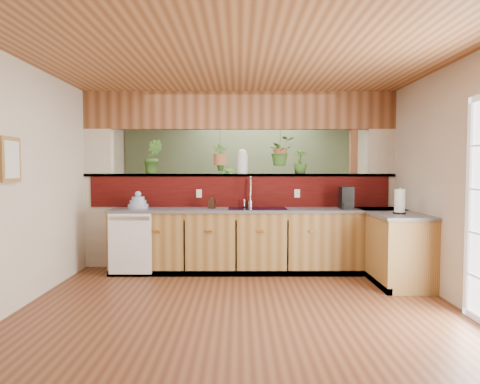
{
  "coord_description": "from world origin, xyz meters",
  "views": [
    {
      "loc": [
        -0.01,
        -5.04,
        1.45
      ],
      "look_at": [
        0.0,
        0.7,
        1.15
      ],
      "focal_mm": 32.0,
      "sensor_mm": 36.0,
      "label": 1
    }
  ],
  "objects_px": {
    "dish_stack": "(138,203)",
    "paper_towel": "(400,202)",
    "soap_dispenser": "(212,202)",
    "faucet": "(250,191)",
    "shelving_console": "(212,218)",
    "glass_jar": "(242,161)",
    "coffee_maker": "(346,199)"
  },
  "relations": [
    {
      "from": "faucet",
      "to": "soap_dispenser",
      "type": "height_order",
      "value": "faucet"
    },
    {
      "from": "shelving_console",
      "to": "paper_towel",
      "type": "bearing_deg",
      "value": -28.67
    },
    {
      "from": "soap_dispenser",
      "to": "shelving_console",
      "type": "xyz_separation_m",
      "value": [
        -0.13,
        2.24,
        -0.5
      ]
    },
    {
      "from": "dish_stack",
      "to": "shelving_console",
      "type": "height_order",
      "value": "dish_stack"
    },
    {
      "from": "soap_dispenser",
      "to": "coffee_maker",
      "type": "bearing_deg",
      "value": -2.69
    },
    {
      "from": "faucet",
      "to": "glass_jar",
      "type": "distance_m",
      "value": 0.49
    },
    {
      "from": "faucet",
      "to": "shelving_console",
      "type": "xyz_separation_m",
      "value": [
        -0.68,
        2.12,
        -0.65
      ]
    },
    {
      "from": "dish_stack",
      "to": "paper_towel",
      "type": "bearing_deg",
      "value": -12.1
    },
    {
      "from": "shelving_console",
      "to": "faucet",
      "type": "bearing_deg",
      "value": -51.08
    },
    {
      "from": "paper_towel",
      "to": "shelving_console",
      "type": "bearing_deg",
      "value": 130.18
    },
    {
      "from": "coffee_maker",
      "to": "soap_dispenser",
      "type": "bearing_deg",
      "value": 179.43
    },
    {
      "from": "faucet",
      "to": "paper_towel",
      "type": "bearing_deg",
      "value": -25.24
    },
    {
      "from": "dish_stack",
      "to": "glass_jar",
      "type": "xyz_separation_m",
      "value": [
        1.48,
        0.35,
        0.6
      ]
    },
    {
      "from": "faucet",
      "to": "coffee_maker",
      "type": "height_order",
      "value": "faucet"
    },
    {
      "from": "coffee_maker",
      "to": "dish_stack",
      "type": "bearing_deg",
      "value": -179.48
    },
    {
      "from": "faucet",
      "to": "coffee_maker",
      "type": "relative_size",
      "value": 1.46
    },
    {
      "from": "faucet",
      "to": "shelving_console",
      "type": "bearing_deg",
      "value": 107.77
    },
    {
      "from": "dish_stack",
      "to": "glass_jar",
      "type": "height_order",
      "value": "glass_jar"
    },
    {
      "from": "soap_dispenser",
      "to": "paper_towel",
      "type": "height_order",
      "value": "paper_towel"
    },
    {
      "from": "shelving_console",
      "to": "coffee_maker",
      "type": "bearing_deg",
      "value": -27.93
    },
    {
      "from": "faucet",
      "to": "soap_dispenser",
      "type": "relative_size",
      "value": 2.36
    },
    {
      "from": "soap_dispenser",
      "to": "paper_towel",
      "type": "relative_size",
      "value": 0.59
    },
    {
      "from": "paper_towel",
      "to": "glass_jar",
      "type": "distance_m",
      "value": 2.3
    },
    {
      "from": "faucet",
      "to": "paper_towel",
      "type": "height_order",
      "value": "faucet"
    },
    {
      "from": "faucet",
      "to": "shelving_console",
      "type": "distance_m",
      "value": 2.32
    },
    {
      "from": "paper_towel",
      "to": "coffee_maker",
      "type": "bearing_deg",
      "value": 127.39
    },
    {
      "from": "glass_jar",
      "to": "shelving_console",
      "type": "xyz_separation_m",
      "value": [
        -0.56,
        1.9,
        -1.07
      ]
    },
    {
      "from": "faucet",
      "to": "soap_dispenser",
      "type": "xyz_separation_m",
      "value": [
        -0.54,
        -0.13,
        -0.15
      ]
    },
    {
      "from": "dish_stack",
      "to": "soap_dispenser",
      "type": "relative_size",
      "value": 1.47
    },
    {
      "from": "paper_towel",
      "to": "shelving_console",
      "type": "height_order",
      "value": "paper_towel"
    },
    {
      "from": "dish_stack",
      "to": "soap_dispenser",
      "type": "height_order",
      "value": "dish_stack"
    },
    {
      "from": "paper_towel",
      "to": "shelving_console",
      "type": "xyz_separation_m",
      "value": [
        -2.52,
        2.99,
        -0.55
      ]
    }
  ]
}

